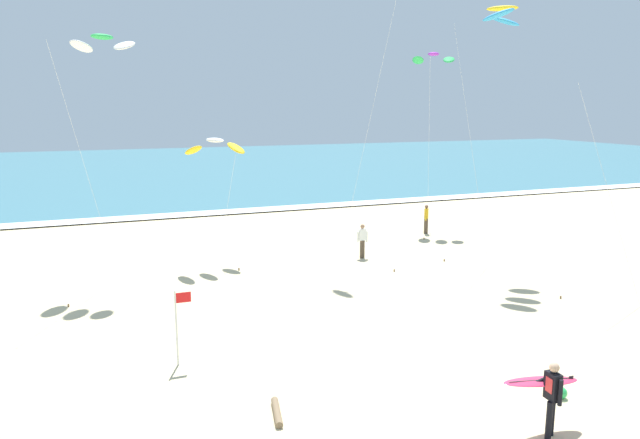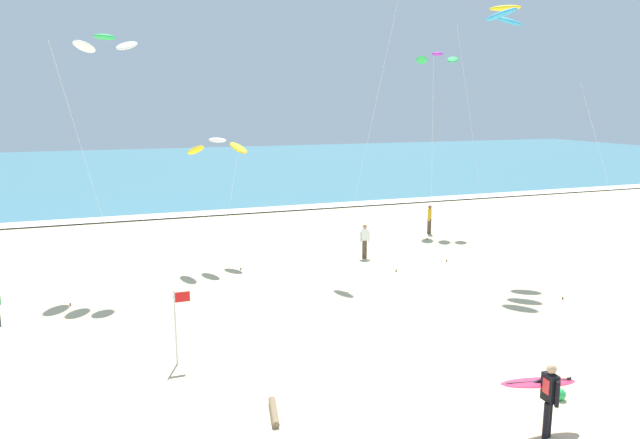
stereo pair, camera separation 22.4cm
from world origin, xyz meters
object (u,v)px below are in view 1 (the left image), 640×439
(lifeguard_flag, at_px, (178,321))
(kite_arc_emerald_near, at_px, (102,43))
(kite_arc_violet_distant, at_px, (433,58))
(bystander_white_top, at_px, (362,241))
(bystander_yellow_top, at_px, (426,219))
(beach_ball, at_px, (561,393))
(kite_arc_golden_far, at_px, (502,15))
(surfer_lead, at_px, (547,389))
(kite_arc_ivory_mid, at_px, (215,146))
(driftwood_log, at_px, (277,412))

(lifeguard_flag, bearing_deg, kite_arc_emerald_near, 97.40)
(kite_arc_violet_distant, height_order, lifeguard_flag, kite_arc_violet_distant)
(kite_arc_emerald_near, bearing_deg, bystander_white_top, -2.62)
(kite_arc_emerald_near, distance_m, bystander_yellow_top, 18.52)
(lifeguard_flag, distance_m, beach_ball, 9.89)
(kite_arc_golden_far, relative_size, lifeguard_flag, 5.19)
(surfer_lead, distance_m, beach_ball, 2.07)
(bystander_yellow_top, bearing_deg, surfer_lead, -113.93)
(bystander_yellow_top, bearing_deg, bystander_white_top, -147.27)
(bystander_white_top, bearing_deg, kite_arc_emerald_near, 177.38)
(kite_arc_emerald_near, distance_m, kite_arc_violet_distant, 18.11)
(kite_arc_ivory_mid, bearing_deg, bystander_yellow_top, 8.95)
(surfer_lead, distance_m, kite_arc_ivory_mid, 17.54)
(kite_arc_golden_far, xyz_separation_m, lifeguard_flag, (-14.08, -5.37, -9.26))
(bystander_white_top, height_order, lifeguard_flag, lifeguard_flag)
(kite_arc_ivory_mid, relative_size, bystander_yellow_top, 3.49)
(lifeguard_flag, xyz_separation_m, driftwood_log, (1.67, -3.53, -1.18))
(lifeguard_flag, xyz_separation_m, beach_ball, (8.31, -5.23, -1.13))
(kite_arc_golden_far, height_order, driftwood_log, kite_arc_golden_far)
(surfer_lead, distance_m, kite_arc_golden_far, 16.74)
(kite_arc_violet_distant, height_order, beach_ball, kite_arc_violet_distant)
(surfer_lead, distance_m, bystander_white_top, 15.21)
(lifeguard_flag, bearing_deg, kite_arc_violet_distant, 40.73)
(surfer_lead, relative_size, beach_ball, 6.85)
(bystander_yellow_top, bearing_deg, lifeguard_flag, -141.01)
(surfer_lead, xyz_separation_m, bystander_white_top, (2.70, 14.96, -0.23))
(kite_arc_violet_distant, distance_m, beach_ball, 22.80)
(kite_arc_violet_distant, distance_m, lifeguard_flag, 22.97)
(kite_arc_ivory_mid, height_order, beach_ball, kite_arc_ivory_mid)
(bystander_white_top, relative_size, lifeguard_flag, 0.76)
(bystander_white_top, bearing_deg, surfer_lead, -100.21)
(bystander_yellow_top, distance_m, lifeguard_flag, 19.34)
(kite_arc_golden_far, xyz_separation_m, bystander_yellow_top, (0.95, 6.80, -9.71))
(kite_arc_ivory_mid, bearing_deg, kite_arc_golden_far, -24.33)
(surfer_lead, height_order, kite_arc_ivory_mid, kite_arc_ivory_mid)
(kite_arc_ivory_mid, distance_m, lifeguard_flag, 11.47)
(kite_arc_violet_distant, bearing_deg, kite_arc_emerald_near, -164.35)
(surfer_lead, xyz_separation_m, kite_arc_golden_far, (7.27, 11.72, 9.49))
(surfer_lead, bearing_deg, lifeguard_flag, 137.04)
(bystander_white_top, xyz_separation_m, driftwood_log, (-7.84, -12.15, -0.73))
(kite_arc_emerald_near, bearing_deg, beach_ball, -56.49)
(kite_arc_ivory_mid, xyz_separation_m, kite_arc_golden_far, (10.90, -4.93, 5.34))
(kite_arc_emerald_near, height_order, kite_arc_ivory_mid, kite_arc_emerald_near)
(bystander_white_top, bearing_deg, beach_ball, -94.94)
(kite_arc_emerald_near, height_order, driftwood_log, kite_arc_emerald_near)
(beach_ball, xyz_separation_m, driftwood_log, (-6.65, 1.70, -0.06))
(kite_arc_golden_far, bearing_deg, surfer_lead, -121.81)
(surfer_lead, bearing_deg, kite_arc_violet_distant, 65.11)
(kite_arc_ivory_mid, bearing_deg, surfer_lead, -77.69)
(bystander_white_top, bearing_deg, kite_arc_golden_far, -35.38)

